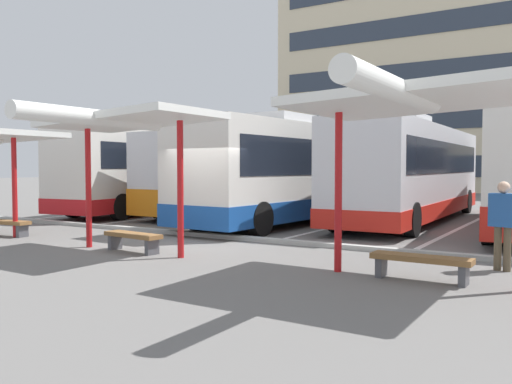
% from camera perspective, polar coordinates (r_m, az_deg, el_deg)
% --- Properties ---
extents(ground_plane, '(160.00, 160.00, 0.00)m').
position_cam_1_polar(ground_plane, '(14.33, -7.17, -5.33)').
color(ground_plane, slate).
extents(terminal_building, '(30.55, 11.14, 21.25)m').
position_cam_1_polar(terminal_building, '(49.80, 21.49, 10.92)').
color(terminal_building, beige).
rests_on(terminal_building, ground).
extents(coach_bus_0, '(3.74, 12.56, 3.81)m').
position_cam_1_polar(coach_bus_0, '(24.92, -9.47, 2.24)').
color(coach_bus_0, silver).
rests_on(coach_bus_0, ground).
extents(coach_bus_1, '(2.94, 11.18, 3.58)m').
position_cam_1_polar(coach_bus_1, '(22.99, -1.22, 1.80)').
color(coach_bus_1, silver).
rests_on(coach_bus_1, ground).
extents(coach_bus_2, '(3.28, 12.62, 3.80)m').
position_cam_1_polar(coach_bus_2, '(19.93, 5.14, 2.10)').
color(coach_bus_2, silver).
rests_on(coach_bus_2, ground).
extents(coach_bus_3, '(2.83, 12.50, 3.75)m').
position_cam_1_polar(coach_bus_3, '(20.50, 16.33, 2.00)').
color(coach_bus_3, silver).
rests_on(coach_bus_3, ground).
extents(lane_stripe_0, '(0.16, 14.00, 0.01)m').
position_cam_1_polar(lane_stripe_0, '(26.29, -11.55, -1.70)').
color(lane_stripe_0, white).
rests_on(lane_stripe_0, ground).
extents(lane_stripe_1, '(0.16, 14.00, 0.01)m').
position_cam_1_polar(lane_stripe_1, '(23.96, -5.22, -2.08)').
color(lane_stripe_1, white).
rests_on(lane_stripe_1, ground).
extents(lane_stripe_2, '(0.16, 14.00, 0.01)m').
position_cam_1_polar(lane_stripe_2, '(21.98, 2.35, -2.50)').
color(lane_stripe_2, white).
rests_on(lane_stripe_2, ground).
extents(lane_stripe_3, '(0.16, 14.00, 0.01)m').
position_cam_1_polar(lane_stripe_3, '(20.46, 11.24, -2.94)').
color(lane_stripe_3, white).
rests_on(lane_stripe_3, ground).
extents(lane_stripe_4, '(0.16, 14.00, 0.01)m').
position_cam_1_polar(lane_stripe_4, '(19.50, 21.28, -3.35)').
color(lane_stripe_4, white).
rests_on(lane_stripe_4, ground).
extents(bench_1, '(1.97, 0.61, 0.45)m').
position_cam_1_polar(bench_1, '(17.23, -25.32, -3.07)').
color(bench_1, brown).
rests_on(bench_1, ground).
extents(waiting_shelter_1, '(3.93, 4.29, 3.25)m').
position_cam_1_polar(waiting_shelter_1, '(12.67, -13.95, 7.10)').
color(waiting_shelter_1, red).
rests_on(waiting_shelter_1, ground).
extents(bench_2, '(1.66, 0.59, 0.45)m').
position_cam_1_polar(bench_2, '(12.94, -12.93, -4.75)').
color(bench_2, brown).
rests_on(bench_2, ground).
extents(waiting_shelter_2, '(4.14, 5.30, 3.33)m').
position_cam_1_polar(waiting_shelter_2, '(9.54, 16.93, 9.14)').
color(waiting_shelter_2, red).
rests_on(waiting_shelter_2, ground).
extents(bench_3, '(1.73, 0.44, 0.45)m').
position_cam_1_polar(bench_3, '(9.87, 17.09, -7.10)').
color(bench_3, brown).
rests_on(bench_3, ground).
extents(platform_kerb, '(44.00, 0.24, 0.12)m').
position_cam_1_polar(platform_kerb, '(15.19, -4.57, -4.64)').
color(platform_kerb, '#ADADA8').
rests_on(platform_kerb, ground).
extents(waiting_passenger_0, '(0.53, 0.30, 1.72)m').
position_cam_1_polar(waiting_passenger_0, '(11.29, 24.73, -2.61)').
color(waiting_passenger_0, brown).
rests_on(waiting_passenger_0, ground).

